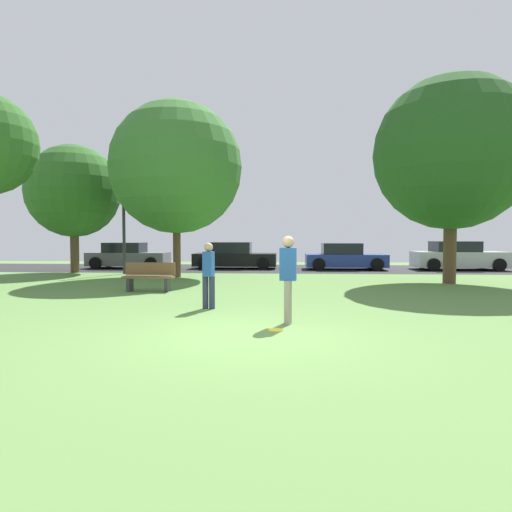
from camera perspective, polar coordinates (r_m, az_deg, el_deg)
ground_plane at (r=7.74m, az=-1.14°, el=-10.33°), size 44.00×44.00×0.00m
road_strip at (r=23.59m, az=2.16°, el=-1.63°), size 44.00×6.40×0.01m
oak_tree_right at (r=17.87m, az=24.07°, el=12.11°), size 5.59×5.59×7.57m
birch_tree_lone at (r=22.74m, az=-22.61°, el=7.76°), size 4.36×4.36×6.05m
oak_tree_center at (r=19.07m, az=-10.33°, el=11.22°), size 5.54×5.54×7.38m
person_catcher at (r=8.68m, az=4.18°, el=-2.48°), size 0.34×0.30×1.73m
person_bystander at (r=10.49m, az=-6.18°, el=-2.17°), size 0.30×0.34×1.58m
frisbee_disc at (r=8.14m, az=2.58°, el=-9.60°), size 0.27×0.27×0.03m
parked_car_grey at (r=24.85m, az=-16.30°, el=-0.06°), size 4.24×1.93×1.39m
parked_car_black at (r=23.63m, az=-2.83°, el=-0.07°), size 4.40×2.06×1.42m
parked_car_blue at (r=23.37m, az=11.41°, el=-0.19°), size 4.13×2.06×1.38m
parked_car_silver at (r=24.94m, az=24.76°, el=-0.08°), size 4.52×2.10×1.48m
park_bench at (r=14.23m, az=-13.71°, el=-2.60°), size 1.60×0.45×0.90m
street_lamp_post at (r=21.05m, az=-16.79°, el=3.88°), size 0.14×0.14×4.50m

